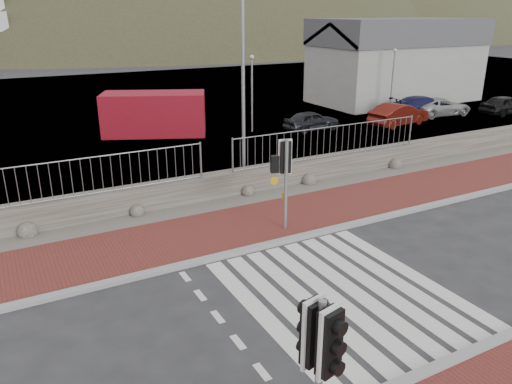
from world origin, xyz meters
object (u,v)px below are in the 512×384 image
car_a (312,121)px  car_e (506,105)px  traffic_signal_far (285,165)px  streetlight (247,74)px  shipping_container (154,114)px  car_d (440,107)px  car_b (399,114)px  car_c (424,106)px  traffic_signal_near (320,352)px

car_a → car_e: (13.66, -2.04, 0.06)m
traffic_signal_far → streetlight: bearing=-88.3°
shipping_container → car_d: bearing=12.2°
car_b → car_d: (4.44, 0.96, -0.08)m
car_b → car_c: size_ratio=0.91×
traffic_signal_near → streetlight: size_ratio=0.38×
car_a → car_d: bearing=-93.1°
streetlight → car_b: streetlight is taller
streetlight → shipping_container: size_ratio=1.39×
traffic_signal_near → car_b: size_ratio=0.72×
shipping_container → car_e: shipping_container is taller
streetlight → car_d: 18.49m
shipping_container → car_c: size_ratio=1.24×
traffic_signal_far → car_a: bearing=-113.2°
car_d → traffic_signal_near: bearing=134.1°
traffic_signal_near → streetlight: streetlight is taller
car_d → car_e: 4.37m
car_c → car_e: 5.49m
shipping_container → car_b: size_ratio=1.37×
traffic_signal_near → car_d: 28.39m
car_a → car_c: bearing=-90.6°
traffic_signal_far → car_a: size_ratio=0.88×
traffic_signal_far → car_d: (18.03, 10.49, -1.50)m
car_a → car_e: size_ratio=0.90×
streetlight → shipping_container: (-0.54, 9.77, -3.06)m
traffic_signal_far → shipping_container: traffic_signal_far is taller
traffic_signal_near → traffic_signal_far: (3.97, 7.39, 0.04)m
traffic_signal_far → car_d: 20.92m
traffic_signal_far → car_b: bearing=-130.4°
streetlight → car_a: streetlight is taller
traffic_signal_far → car_a: 13.78m
traffic_signal_far → car_e: bearing=-143.7°
car_a → car_d: 9.65m
streetlight → car_b: bearing=41.3°
car_a → car_b: bearing=-105.1°
traffic_signal_far → car_e: traffic_signal_far is taller
car_b → car_e: 8.50m
traffic_signal_far → car_e: (22.05, 8.79, -1.45)m
car_e → car_a: bearing=83.6°
car_a → car_e: car_e is taller
traffic_signal_near → car_e: 30.68m
car_b → car_e: (8.47, -0.75, -0.03)m
shipping_container → car_e: 22.25m
car_d → streetlight: bearing=114.9°
streetlight → car_c: size_ratio=1.72×
streetlight → traffic_signal_far: bearing=-84.1°
traffic_signal_far → car_b: 16.66m
car_b → traffic_signal_far: bearing=117.4°
car_d → car_a: bearing=93.0°
streetlight → car_c: bearing=41.1°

